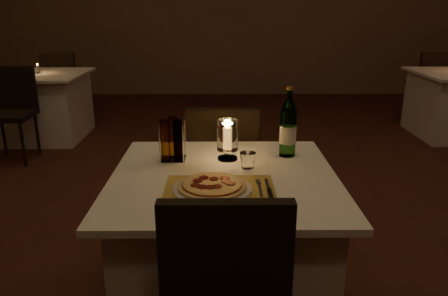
{
  "coord_description": "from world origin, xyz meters",
  "views": [
    {
      "loc": [
        -0.2,
        -2.43,
        1.46
      ],
      "look_at": [
        -0.19,
        -0.6,
        0.86
      ],
      "focal_mm": 35.0,
      "sensor_mm": 36.0,
      "label": 1
    }
  ],
  "objects_px": {
    "tumbler": "(248,160)",
    "pizza": "(212,185)",
    "water_bottle": "(288,129)",
    "main_table": "(224,247)",
    "hurricane_candle": "(227,137)",
    "plate": "(212,189)",
    "chair_far": "(223,161)",
    "neighbor_table_left": "(43,106)"
  },
  "relations": [
    {
      "from": "tumbler",
      "to": "plate",
      "type": "bearing_deg",
      "value": -120.59
    },
    {
      "from": "plate",
      "to": "hurricane_candle",
      "type": "bearing_deg",
      "value": 80.04
    },
    {
      "from": "pizza",
      "to": "tumbler",
      "type": "relative_size",
      "value": 3.8
    },
    {
      "from": "main_table",
      "to": "plate",
      "type": "xyz_separation_m",
      "value": [
        -0.05,
        -0.18,
        0.38
      ]
    },
    {
      "from": "main_table",
      "to": "water_bottle",
      "type": "distance_m",
      "value": 0.65
    },
    {
      "from": "hurricane_candle",
      "to": "neighbor_table_left",
      "type": "bearing_deg",
      "value": 125.7
    },
    {
      "from": "tumbler",
      "to": "chair_far",
      "type": "bearing_deg",
      "value": 100.07
    },
    {
      "from": "main_table",
      "to": "hurricane_candle",
      "type": "xyz_separation_m",
      "value": [
        0.02,
        0.21,
        0.48
      ]
    },
    {
      "from": "chair_far",
      "to": "water_bottle",
      "type": "xyz_separation_m",
      "value": [
        0.32,
        -0.45,
        0.33
      ]
    },
    {
      "from": "hurricane_candle",
      "to": "neighbor_table_left",
      "type": "xyz_separation_m",
      "value": [
        -2.05,
        2.85,
        -0.48
      ]
    },
    {
      "from": "water_bottle",
      "to": "neighbor_table_left",
      "type": "distance_m",
      "value": 3.69
    },
    {
      "from": "pizza",
      "to": "water_bottle",
      "type": "relative_size",
      "value": 0.81
    },
    {
      "from": "tumbler",
      "to": "water_bottle",
      "type": "distance_m",
      "value": 0.29
    },
    {
      "from": "water_bottle",
      "to": "neighbor_table_left",
      "type": "height_order",
      "value": "water_bottle"
    },
    {
      "from": "hurricane_candle",
      "to": "main_table",
      "type": "bearing_deg",
      "value": -95.02
    },
    {
      "from": "water_bottle",
      "to": "chair_far",
      "type": "bearing_deg",
      "value": 125.19
    },
    {
      "from": "water_bottle",
      "to": "tumbler",
      "type": "bearing_deg",
      "value": -140.27
    },
    {
      "from": "pizza",
      "to": "neighbor_table_left",
      "type": "distance_m",
      "value": 3.82
    },
    {
      "from": "water_bottle",
      "to": "hurricane_candle",
      "type": "relative_size",
      "value": 1.74
    },
    {
      "from": "plate",
      "to": "neighbor_table_left",
      "type": "height_order",
      "value": "plate"
    },
    {
      "from": "chair_far",
      "to": "water_bottle",
      "type": "distance_m",
      "value": 0.64
    },
    {
      "from": "tumbler",
      "to": "water_bottle",
      "type": "xyz_separation_m",
      "value": [
        0.21,
        0.17,
        0.1
      ]
    },
    {
      "from": "chair_far",
      "to": "tumbler",
      "type": "xyz_separation_m",
      "value": [
        0.11,
        -0.62,
        0.23
      ]
    },
    {
      "from": "tumbler",
      "to": "pizza",
      "type": "bearing_deg",
      "value": -120.6
    },
    {
      "from": "water_bottle",
      "to": "neighbor_table_left",
      "type": "bearing_deg",
      "value": 130.01
    },
    {
      "from": "tumbler",
      "to": "hurricane_candle",
      "type": "height_order",
      "value": "hurricane_candle"
    },
    {
      "from": "chair_far",
      "to": "pizza",
      "type": "distance_m",
      "value": 0.92
    },
    {
      "from": "plate",
      "to": "main_table",
      "type": "bearing_deg",
      "value": 74.48
    },
    {
      "from": "hurricane_candle",
      "to": "neighbor_table_left",
      "type": "distance_m",
      "value": 3.54
    },
    {
      "from": "main_table",
      "to": "tumbler",
      "type": "xyz_separation_m",
      "value": [
        0.11,
        0.09,
        0.4
      ]
    },
    {
      "from": "chair_far",
      "to": "hurricane_candle",
      "type": "distance_m",
      "value": 0.59
    },
    {
      "from": "chair_far",
      "to": "water_bottle",
      "type": "relative_size",
      "value": 2.61
    },
    {
      "from": "plate",
      "to": "hurricane_candle",
      "type": "xyz_separation_m",
      "value": [
        0.07,
        0.39,
        0.11
      ]
    },
    {
      "from": "main_table",
      "to": "neighbor_table_left",
      "type": "height_order",
      "value": "same"
    },
    {
      "from": "main_table",
      "to": "plate",
      "type": "distance_m",
      "value": 0.42
    },
    {
      "from": "pizza",
      "to": "water_bottle",
      "type": "height_order",
      "value": "water_bottle"
    },
    {
      "from": "water_bottle",
      "to": "neighbor_table_left",
      "type": "xyz_separation_m",
      "value": [
        -2.35,
        2.8,
        -0.51
      ]
    },
    {
      "from": "plate",
      "to": "water_bottle",
      "type": "distance_m",
      "value": 0.59
    },
    {
      "from": "chair_far",
      "to": "hurricane_candle",
      "type": "relative_size",
      "value": 4.54
    },
    {
      "from": "main_table",
      "to": "hurricane_candle",
      "type": "height_order",
      "value": "hurricane_candle"
    },
    {
      "from": "tumbler",
      "to": "hurricane_candle",
      "type": "bearing_deg",
      "value": 128.05
    },
    {
      "from": "water_bottle",
      "to": "plate",
      "type": "bearing_deg",
      "value": -129.65
    }
  ]
}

